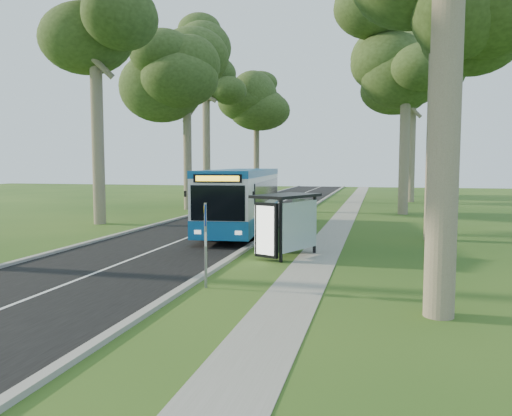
# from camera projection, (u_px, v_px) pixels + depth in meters

# --- Properties ---
(ground) EXTENTS (120.00, 120.00, 0.00)m
(ground) POSITION_uv_depth(u_px,v_px,m) (236.00, 256.00, 18.64)
(ground) COLOR #224816
(ground) RESTS_ON ground
(road) EXTENTS (7.00, 100.00, 0.02)m
(road) POSITION_uv_depth(u_px,v_px,m) (226.00, 223.00, 29.14)
(road) COLOR black
(road) RESTS_ON ground
(kerb_east) EXTENTS (0.25, 100.00, 0.12)m
(kerb_east) POSITION_uv_depth(u_px,v_px,m) (285.00, 224.00, 28.31)
(kerb_east) COLOR #9E9B93
(kerb_east) RESTS_ON ground
(kerb_west) EXTENTS (0.25, 100.00, 0.12)m
(kerb_west) POSITION_uv_depth(u_px,v_px,m) (170.00, 221.00, 29.97)
(kerb_west) COLOR #9E9B93
(kerb_west) RESTS_ON ground
(centre_line) EXTENTS (0.12, 100.00, 0.00)m
(centre_line) POSITION_uv_depth(u_px,v_px,m) (226.00, 223.00, 29.14)
(centre_line) COLOR white
(centre_line) RESTS_ON road
(footpath) EXTENTS (1.50, 100.00, 0.02)m
(footpath) POSITION_uv_depth(u_px,v_px,m) (338.00, 226.00, 27.60)
(footpath) COLOR gray
(footpath) RESTS_ON ground
(bus) EXTENTS (3.67, 12.14, 3.17)m
(bus) POSITION_uv_depth(u_px,v_px,m) (242.00, 199.00, 25.91)
(bus) COLOR white
(bus) RESTS_ON ground
(bus_stop_sign) EXTENTS (0.16, 0.33, 2.38)m
(bus_stop_sign) POSITION_uv_depth(u_px,v_px,m) (205.00, 235.00, 13.77)
(bus_stop_sign) COLOR gray
(bus_stop_sign) RESTS_ON ground
(bus_shelter) EXTENTS (2.43, 3.06, 2.32)m
(bus_shelter) POSITION_uv_depth(u_px,v_px,m) (288.00, 214.00, 18.19)
(bus_shelter) COLOR black
(bus_shelter) RESTS_ON ground
(litter_bin) EXTENTS (0.60, 0.60, 1.05)m
(litter_bin) POSITION_uv_depth(u_px,v_px,m) (283.00, 239.00, 19.53)
(litter_bin) COLOR black
(litter_bin) RESTS_ON ground
(car_white) EXTENTS (2.07, 4.08, 1.33)m
(car_white) POSITION_uv_depth(u_px,v_px,m) (207.00, 197.00, 42.41)
(car_white) COLOR silver
(car_white) RESTS_ON ground
(car_silver) EXTENTS (1.76, 4.89, 1.60)m
(car_silver) POSITION_uv_depth(u_px,v_px,m) (243.00, 190.00, 50.74)
(car_silver) COLOR #AAAEB2
(car_silver) RESTS_ON ground
(tree_west_b) EXTENTS (5.20, 5.20, 15.78)m
(tree_west_b) POSITION_uv_depth(u_px,v_px,m) (94.00, 16.00, 27.85)
(tree_west_b) COLOR #7A6B56
(tree_west_b) RESTS_ON ground
(tree_west_c) EXTENTS (5.20, 5.20, 13.10)m
(tree_west_c) POSITION_uv_depth(u_px,v_px,m) (187.00, 80.00, 37.34)
(tree_west_c) COLOR #7A6B56
(tree_west_c) RESTS_ON ground
(tree_west_d) EXTENTS (5.20, 5.20, 17.27)m
(tree_west_d) POSITION_uv_depth(u_px,v_px,m) (206.00, 66.00, 47.22)
(tree_west_d) COLOR #7A6B56
(tree_west_d) RESTS_ON ground
(tree_west_e) EXTENTS (5.20, 5.20, 14.38)m
(tree_west_e) POSITION_uv_depth(u_px,v_px,m) (256.00, 101.00, 56.49)
(tree_west_e) COLOR #7A6B56
(tree_west_e) RESTS_ON ground
(tree_east_c) EXTENTS (5.20, 5.20, 15.41)m
(tree_east_c) POSITION_uv_depth(u_px,v_px,m) (407.00, 45.00, 33.44)
(tree_east_c) COLOR #7A6B56
(tree_east_c) RESTS_ON ground
(tree_east_d) EXTENTS (5.20, 5.20, 14.67)m
(tree_east_d) POSITION_uv_depth(u_px,v_px,m) (413.00, 81.00, 44.81)
(tree_east_d) COLOR #7A6B56
(tree_east_d) RESTS_ON ground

